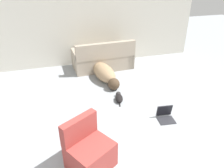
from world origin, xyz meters
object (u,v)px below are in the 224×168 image
Objects in this scene: dog at (105,74)px; cat at (119,97)px; couch at (103,59)px; side_chair at (89,151)px; laptop_open at (165,115)px.

dog is 1.06m from cat.
couch reaches higher than side_chair.
dog is at bearing 76.80° from couch.
laptop_open is (0.58, -2.78, -0.19)m from couch.
cat is at bearing 27.88° from side_chair.
cat is at bearing 132.85° from laptop_open.
cat is 0.63× the size of side_chair.
side_chair is (-0.95, -2.69, 0.08)m from dog.
cat is at bearing -5.51° from dog.
laptop_open is at bearing 99.03° from couch.
side_chair is (-1.68, -0.73, 0.19)m from laptop_open.
laptop_open is 1.84m from side_chair.
couch is 1.11× the size of dog.
couch is at bearing 9.52° from cat.
couch is 2.17× the size of side_chair.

